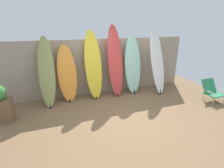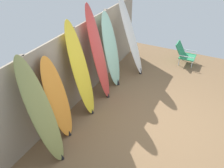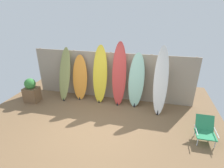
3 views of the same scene
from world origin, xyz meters
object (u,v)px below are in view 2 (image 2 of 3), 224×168
object	(u,v)px
surfboard_seafoam_4	(111,51)
surfboard_white_5	(131,36)
surfboard_red_3	(98,54)
surfboard_yellow_2	(81,71)
beach_chair	(184,53)
surfboard_olive_0	(41,112)
surfboard_orange_1	(58,99)

from	to	relation	value
surfboard_seafoam_4	surfboard_white_5	xyz separation A→B (m)	(0.81, -0.17, 0.14)
surfboard_red_3	surfboard_white_5	bearing A→B (deg)	-7.38
surfboard_yellow_2	beach_chair	size ratio (longest dim) A/B	3.33
surfboard_red_3	surfboard_yellow_2	bearing A→B (deg)	178.60
surfboard_olive_0	surfboard_white_5	distance (m)	3.50
surfboard_red_3	surfboard_white_5	distance (m)	1.43
surfboard_orange_1	surfboard_white_5	xyz separation A→B (m)	(2.94, -0.21, 0.24)
surfboard_orange_1	surfboard_white_5	distance (m)	2.95
surfboard_olive_0	surfboard_orange_1	xyz separation A→B (m)	(0.56, 0.11, -0.13)
surfboard_orange_1	surfboard_yellow_2	size ratio (longest dim) A/B	0.81
surfboard_seafoam_4	surfboard_white_5	distance (m)	0.84
surfboard_yellow_2	surfboard_white_5	distance (m)	2.14
surfboard_olive_0	surfboard_yellow_2	world-z (taller)	surfboard_yellow_2
beach_chair	surfboard_white_5	bearing A→B (deg)	137.84
surfboard_olive_0	surfboard_seafoam_4	bearing A→B (deg)	1.54
surfboard_seafoam_4	surfboard_yellow_2	bearing A→B (deg)	178.64
surfboard_white_5	beach_chair	world-z (taller)	surfboard_white_5
surfboard_seafoam_4	beach_chair	bearing A→B (deg)	-35.56
surfboard_white_5	surfboard_olive_0	bearing A→B (deg)	178.40
surfboard_orange_1	surfboard_red_3	bearing A→B (deg)	-0.84
surfboard_red_3	surfboard_seafoam_4	bearing A→B (deg)	-1.32
surfboard_olive_0	beach_chair	xyz separation A→B (m)	(4.69, -1.36, -0.65)
surfboard_orange_1	surfboard_olive_0	bearing A→B (deg)	-169.03
surfboard_red_3	beach_chair	bearing A→B (deg)	-28.95
surfboard_yellow_2	surfboard_seafoam_4	bearing A→B (deg)	-1.36
surfboard_white_5	beach_chair	distance (m)	1.90
surfboard_orange_1	surfboard_red_3	size ratio (longest dim) A/B	0.76
surfboard_orange_1	surfboard_seafoam_4	bearing A→B (deg)	-0.98
surfboard_red_3	surfboard_seafoam_4	size ratio (longest dim) A/B	1.18
surfboard_olive_0	surfboard_red_3	world-z (taller)	surfboard_red_3
surfboard_red_3	surfboard_seafoam_4	distance (m)	0.63
surfboard_olive_0	surfboard_red_3	size ratio (longest dim) A/B	0.87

